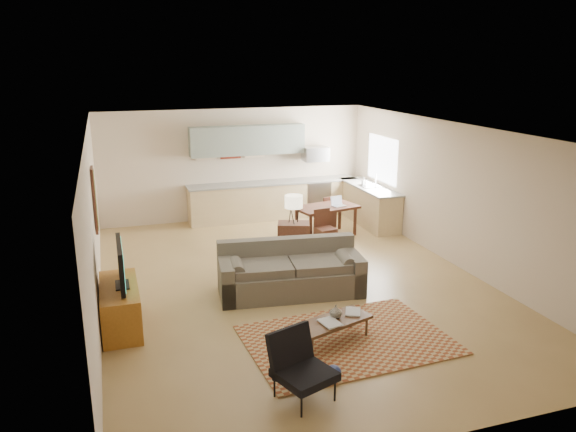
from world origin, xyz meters
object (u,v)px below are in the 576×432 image
object	(u,v)px
armchair	(305,368)
tv_credenza	(120,306)
sofa	(291,269)
coffee_table	(333,331)
console_table	(294,240)
dining_table	(326,221)

from	to	relation	value
armchair	tv_credenza	bearing A→B (deg)	107.19
sofa	coffee_table	size ratio (longest dim) A/B	2.20
tv_credenza	sofa	bearing A→B (deg)	8.28
sofa	console_table	bearing A→B (deg)	76.78
coffee_table	dining_table	distance (m)	4.92
dining_table	sofa	bearing A→B (deg)	-134.74
tv_credenza	dining_table	bearing A→B (deg)	35.18
sofa	tv_credenza	world-z (taller)	sofa
coffee_table	armchair	world-z (taller)	armchair
armchair	tv_credenza	distance (m)	3.23
coffee_table	console_table	world-z (taller)	console_table
sofa	dining_table	bearing A→B (deg)	64.86
tv_credenza	coffee_table	bearing A→B (deg)	-26.93
armchair	dining_table	bearing A→B (deg)	45.94
armchair	console_table	xyz separation A→B (m)	(1.44, 4.64, -0.04)
sofa	armchair	world-z (taller)	sofa
armchair	console_table	world-z (taller)	armchair
coffee_table	tv_credenza	distance (m)	3.13
sofa	console_table	xyz separation A→B (m)	(0.62, 1.67, -0.07)
armchair	dining_table	world-z (taller)	armchair
coffee_table	console_table	size ratio (longest dim) A/B	1.58
tv_credenza	dining_table	size ratio (longest dim) A/B	1.03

